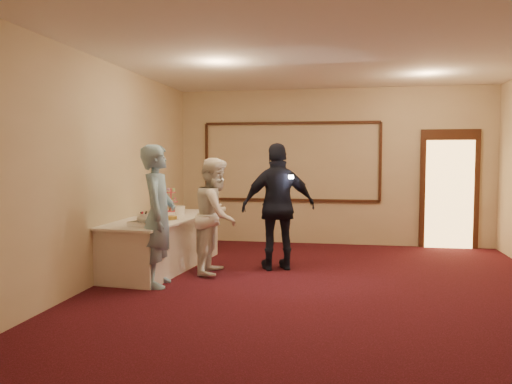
# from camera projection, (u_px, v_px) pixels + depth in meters

# --- Properties ---
(floor) EXTENTS (7.00, 7.00, 0.00)m
(floor) POSITION_uv_depth(u_px,v_px,m) (324.00, 291.00, 6.29)
(floor) COLOR black
(floor) RESTS_ON ground
(room_walls) EXTENTS (6.04, 7.04, 3.02)m
(room_walls) POSITION_uv_depth(u_px,v_px,m) (326.00, 130.00, 6.14)
(room_walls) COLOR beige
(room_walls) RESTS_ON floor
(wall_molding) EXTENTS (3.45, 0.04, 1.55)m
(wall_molding) POSITION_uv_depth(u_px,v_px,m) (291.00, 162.00, 9.72)
(wall_molding) COLOR #351D10
(wall_molding) RESTS_ON room_walls
(doorway) EXTENTS (1.05, 0.07, 2.20)m
(doorway) POSITION_uv_depth(u_px,v_px,m) (449.00, 190.00, 9.23)
(doorway) COLOR #351D10
(doorway) RESTS_ON floor
(buffet_table) EXTENTS (1.27, 2.68, 0.77)m
(buffet_table) POSITION_uv_depth(u_px,v_px,m) (162.00, 243.00, 7.59)
(buffet_table) COLOR white
(buffet_table) RESTS_ON floor
(pavlova_tray) EXTENTS (0.44, 0.53, 0.17)m
(pavlova_tray) POSITION_uv_depth(u_px,v_px,m) (147.00, 220.00, 6.70)
(pavlova_tray) COLOR silver
(pavlova_tray) RESTS_ON buffet_table
(cupcake_stand) EXTENTS (0.29, 0.29, 0.43)m
(cupcake_stand) POSITION_uv_depth(u_px,v_px,m) (171.00, 202.00, 8.46)
(cupcake_stand) COLOR #E9485D
(cupcake_stand) RESTS_ON buffet_table
(plate_stack_a) EXTENTS (0.19, 0.19, 0.15)m
(plate_stack_a) POSITION_uv_depth(u_px,v_px,m) (158.00, 213.00, 7.52)
(plate_stack_a) COLOR white
(plate_stack_a) RESTS_ON buffet_table
(plate_stack_b) EXTENTS (0.17, 0.17, 0.14)m
(plate_stack_b) POSITION_uv_depth(u_px,v_px,m) (180.00, 210.00, 7.97)
(plate_stack_b) COLOR white
(plate_stack_b) RESTS_ON buffet_table
(tart) EXTENTS (0.27, 0.27, 0.06)m
(tart) POSITION_uv_depth(u_px,v_px,m) (169.00, 218.00, 7.28)
(tart) COLOR white
(tart) RESTS_ON buffet_table
(man) EXTENTS (0.56, 0.75, 1.85)m
(man) POSITION_uv_depth(u_px,v_px,m) (158.00, 216.00, 6.50)
(man) COLOR #81ACCA
(man) RESTS_ON floor
(woman) EXTENTS (0.65, 0.82, 1.68)m
(woman) POSITION_uv_depth(u_px,v_px,m) (216.00, 216.00, 7.24)
(woman) COLOR white
(woman) RESTS_ON floor
(guest) EXTENTS (1.21, 0.83, 1.90)m
(guest) POSITION_uv_depth(u_px,v_px,m) (279.00, 207.00, 7.46)
(guest) COLOR black
(guest) RESTS_ON floor
(camera_flash) EXTENTS (0.08, 0.05, 0.05)m
(camera_flash) POSITION_uv_depth(u_px,v_px,m) (291.00, 177.00, 7.20)
(camera_flash) COLOR white
(camera_flash) RESTS_ON guest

